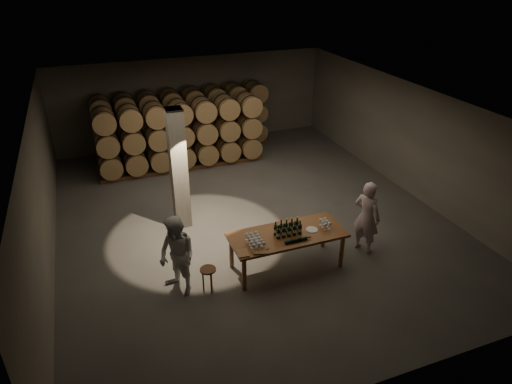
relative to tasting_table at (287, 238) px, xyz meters
name	(u,v)px	position (x,y,z in m)	size (l,w,h in m)	color
room	(179,170)	(-1.80, 2.70, 0.80)	(12.00, 12.00, 12.00)	#52504D
tasting_table	(287,238)	(0.00, 0.00, 0.00)	(2.60, 1.10, 0.90)	brown
barrel_stack_back	(183,120)	(-0.57, 7.70, 0.40)	(6.26, 0.95, 2.31)	brown
barrel_stack_front	(181,134)	(-0.96, 6.30, 0.40)	(5.48, 0.95, 2.31)	brown
bottle_cluster	(288,230)	(-0.01, -0.03, 0.23)	(0.61, 0.24, 0.36)	black
lying_bottles	(296,240)	(0.05, -0.36, 0.14)	(0.62, 0.08, 0.08)	black
glass_cluster_left	(255,239)	(-0.82, -0.13, 0.23)	(0.31, 0.53, 0.18)	silver
glass_cluster_right	(325,222)	(0.92, -0.05, 0.23)	(0.20, 0.31, 0.18)	silver
plate	(312,230)	(0.58, -0.05, 0.11)	(0.27, 0.27, 0.02)	white
notebook_near	(260,251)	(-0.83, -0.43, 0.12)	(0.28, 0.22, 0.03)	#976537
notebook_corner	(243,253)	(-1.18, -0.36, 0.12)	(0.23, 0.30, 0.03)	#976537
pen	(267,249)	(-0.66, -0.41, 0.11)	(0.01, 0.01, 0.13)	black
stool	(208,273)	(-1.90, -0.18, -0.33)	(0.34, 0.34, 0.57)	brown
person_man	(367,217)	(2.04, -0.03, 0.12)	(0.67, 0.44, 1.84)	beige
person_woman	(177,256)	(-2.47, 0.05, 0.10)	(0.87, 0.68, 1.79)	silver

